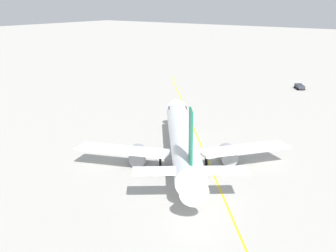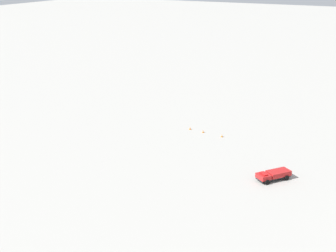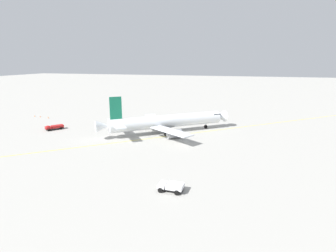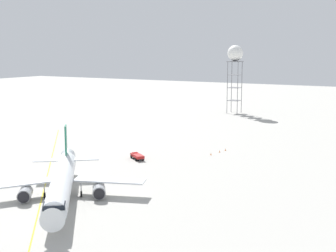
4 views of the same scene
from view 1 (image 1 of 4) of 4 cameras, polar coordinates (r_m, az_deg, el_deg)
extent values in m
plane|color=#ADAAA3|center=(71.72, 1.61, -4.06)|extent=(600.00, 600.00, 0.00)
cylinder|color=silver|center=(70.17, 1.73, -1.61)|extent=(28.66, 23.76, 3.71)
cone|color=silver|center=(87.56, 1.04, 1.75)|extent=(4.54, 4.62, 3.52)
cone|color=silver|center=(52.81, 2.89, -6.96)|extent=(5.09, 4.95, 3.15)
cube|color=black|center=(85.23, 1.12, 1.96)|extent=(3.84, 3.96, 0.70)
ellipsoid|color=slate|center=(68.87, 1.80, -2.82)|extent=(11.56, 10.12, 2.04)
cube|color=#146B4C|center=(54.65, 2.66, -1.16)|extent=(2.66, 2.17, 5.97)
cube|color=silver|center=(55.78, -1.17, -5.24)|extent=(5.68, 6.22, 0.20)
cube|color=silver|center=(56.31, 6.36, -5.14)|extent=(5.68, 6.22, 0.20)
cube|color=silver|center=(68.06, -5.28, -2.77)|extent=(7.77, 13.58, 0.28)
cube|color=silver|center=(69.05, 8.85, -2.63)|extent=(12.95, 10.14, 0.28)
cylinder|color=gray|center=(70.08, -3.55, -3.43)|extent=(4.54, 4.28, 2.34)
cylinder|color=black|center=(71.99, -3.50, -2.92)|extent=(1.35, 1.66, 1.99)
cylinder|color=gray|center=(70.82, 6.98, -3.32)|extent=(4.54, 4.28, 2.34)
cylinder|color=black|center=(72.71, 6.75, -2.82)|extent=(1.35, 1.66, 1.99)
cylinder|color=#9EA0A5|center=(82.91, 1.21, -0.24)|extent=(0.20, 0.20, 2.16)
cylinder|color=black|center=(83.20, 1.20, -0.96)|extent=(1.05, 0.92, 1.10)
cylinder|color=#9EA0A5|center=(68.98, -0.91, -3.41)|extent=(0.20, 0.20, 2.16)
cylinder|color=black|center=(69.32, -0.90, -4.25)|extent=(1.05, 0.92, 1.10)
cylinder|color=#9EA0A5|center=(69.36, 4.48, -3.35)|extent=(0.20, 0.20, 2.16)
cylinder|color=black|center=(69.70, 4.47, -4.19)|extent=(1.05, 0.92, 1.10)
cube|color=#232326|center=(130.76, 15.06, 4.34)|extent=(4.13, 3.63, 0.20)
cube|color=#2D333D|center=(132.02, 14.92, 4.64)|extent=(2.03, 2.14, 0.70)
cube|color=black|center=(132.49, 14.86, 4.73)|extent=(0.96, 1.23, 0.39)
cube|color=#2D333D|center=(130.02, 15.16, 4.45)|extent=(3.16, 2.99, 0.60)
cylinder|color=black|center=(131.89, 14.53, 4.42)|extent=(0.68, 0.61, 0.64)
cylinder|color=black|center=(132.35, 15.27, 4.40)|extent=(0.68, 0.61, 0.64)
cylinder|color=black|center=(129.32, 14.83, 4.19)|extent=(0.68, 0.61, 0.64)
cylinder|color=black|center=(129.79, 15.58, 4.18)|extent=(0.68, 0.61, 0.64)
cube|color=yellow|center=(72.38, 4.58, -3.92)|extent=(120.23, 101.84, 0.01)
camera|label=2|loc=(50.15, 78.88, 10.77)|focal=51.92mm
camera|label=3|loc=(83.20, 60.92, 5.31)|focal=28.50mm
camera|label=4|loc=(151.80, -2.61, 16.12)|focal=51.80mm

